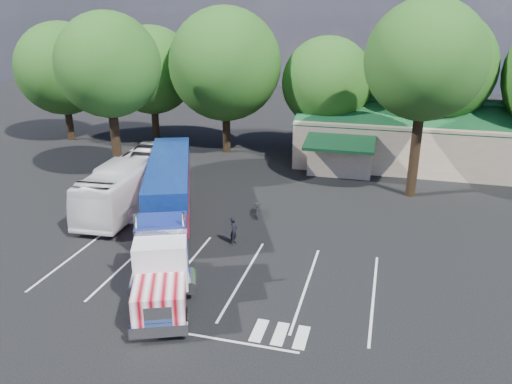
% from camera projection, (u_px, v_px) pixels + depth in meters
% --- Properties ---
extents(ground, '(120.00, 120.00, 0.00)m').
position_uv_depth(ground, '(221.00, 224.00, 31.18)').
color(ground, black).
rests_on(ground, ground).
extents(event_hall, '(24.20, 14.12, 5.55)m').
position_uv_depth(event_hall, '(438.00, 137.00, 43.18)').
color(event_hall, '#C3AC91').
rests_on(event_hall, ground).
extents(tree_row_a, '(9.00, 9.00, 11.68)m').
position_uv_depth(tree_row_a, '(62.00, 69.00, 49.08)').
color(tree_row_a, black).
rests_on(tree_row_a, ground).
extents(tree_row_b, '(8.40, 8.40, 11.35)m').
position_uv_depth(tree_row_b, '(152.00, 70.00, 48.05)').
color(tree_row_b, black).
rests_on(tree_row_b, ground).
extents(tree_row_c, '(10.00, 10.00, 13.05)m').
position_uv_depth(tree_row_c, '(225.00, 64.00, 44.32)').
color(tree_row_c, black).
rests_on(tree_row_c, ground).
extents(tree_row_d, '(8.00, 8.00, 10.60)m').
position_uv_depth(tree_row_d, '(327.00, 83.00, 43.79)').
color(tree_row_d, black).
rests_on(tree_row_d, ground).
extents(tree_row_e, '(9.60, 9.60, 12.90)m').
position_uv_depth(tree_row_e, '(437.00, 68.00, 41.51)').
color(tree_row_e, black).
rests_on(tree_row_e, ground).
extents(tree_near_left, '(7.60, 7.60, 12.65)m').
position_uv_depth(tree_near_left, '(108.00, 66.00, 36.17)').
color(tree_near_left, black).
rests_on(tree_near_left, ground).
extents(tree_near_right, '(8.00, 8.00, 13.50)m').
position_uv_depth(tree_near_right, '(425.00, 61.00, 32.80)').
color(tree_near_right, black).
rests_on(tree_near_right, ground).
extents(semi_truck, '(9.37, 18.66, 4.02)m').
position_uv_depth(semi_truck, '(168.00, 199.00, 28.99)').
color(semi_truck, black).
rests_on(semi_truck, ground).
extents(woman, '(0.40, 0.60, 1.63)m').
position_uv_depth(woman, '(234.00, 231.00, 28.32)').
color(woman, black).
rests_on(woman, ground).
extents(bicycle, '(1.11, 1.96, 0.98)m').
position_uv_depth(bicycle, '(257.00, 208.00, 32.41)').
color(bicycle, black).
rests_on(bicycle, ground).
extents(tour_bus, '(3.64, 11.95, 3.28)m').
position_uv_depth(tour_bus, '(131.00, 182.00, 33.83)').
color(tour_bus, silver).
rests_on(tour_bus, ground).
extents(silver_sedan, '(4.06, 1.57, 1.32)m').
position_uv_depth(silver_sedan, '(391.00, 164.00, 41.18)').
color(silver_sedan, '#ACB0B4').
rests_on(silver_sedan, ground).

